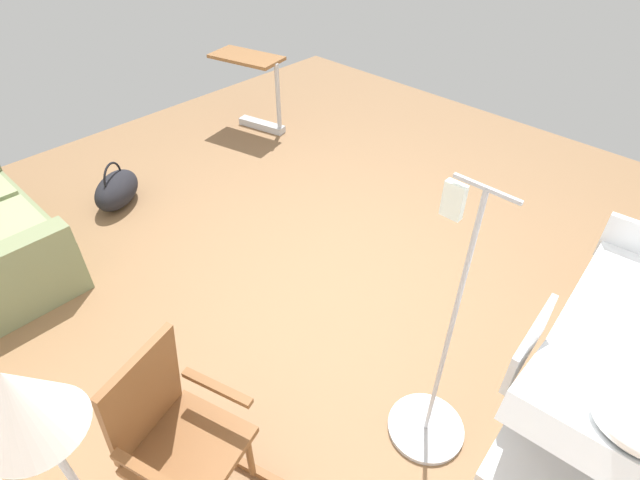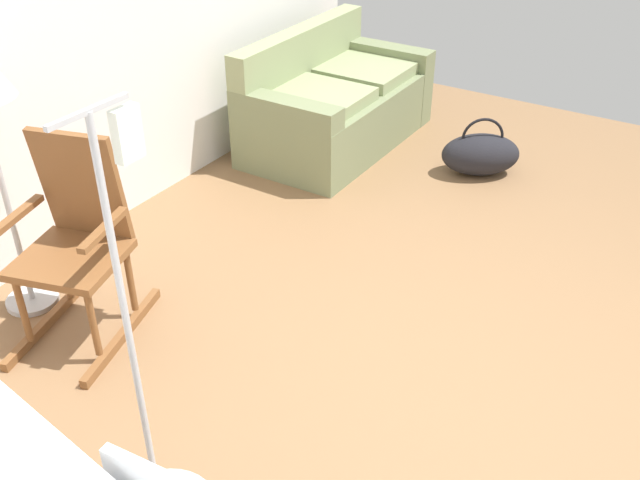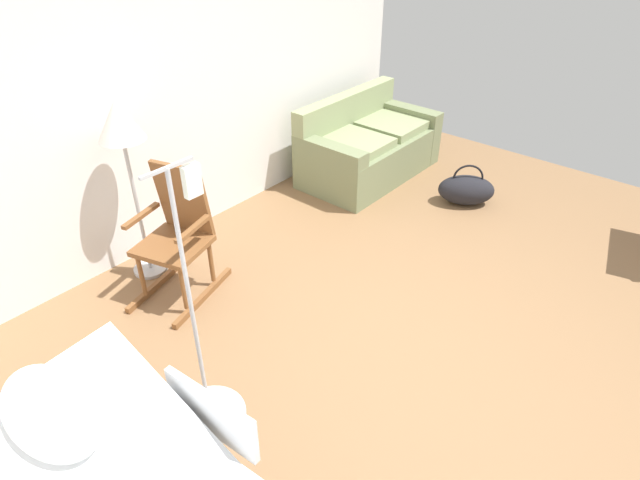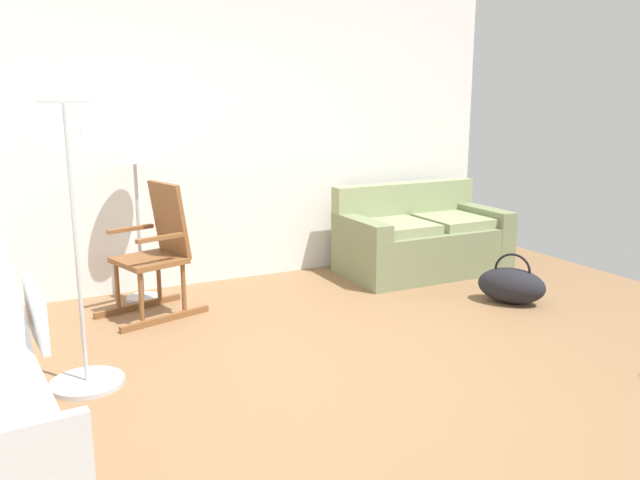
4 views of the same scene
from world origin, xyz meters
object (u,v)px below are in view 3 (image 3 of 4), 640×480
Objects in this scene: couch at (368,148)px; rocking_chair at (178,235)px; floor_lamp at (121,133)px; iv_pole at (207,388)px; duffel_bag at (466,190)px.

couch is 1.53× the size of rocking_chair.
rocking_chair is 0.71× the size of floor_lamp.
iv_pole is (-0.65, -1.55, -0.98)m from floor_lamp.
couch is 3.54m from iv_pole.
couch is 0.95× the size of iv_pole.
rocking_chair is 0.84m from floor_lamp.
couch is at bearing 20.50° from iv_pole.
duffel_bag is at bearing -28.24° from floor_lamp.
duffel_bag is at bearing -85.30° from couch.
floor_lamp reaches higher than rocking_chair.
duffel_bag is at bearing 1.19° from iv_pole.
couch is 2.62m from rocking_chair.
iv_pole is at bearing -159.50° from couch.
duffel_bag is 3.41m from iv_pole.
duffel_bag is (2.76, -1.48, -1.07)m from floor_lamp.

